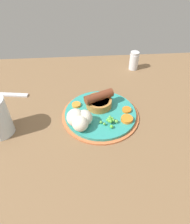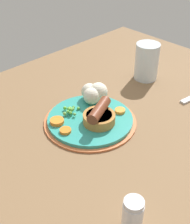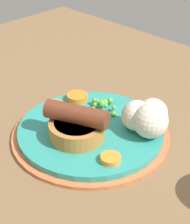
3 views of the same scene
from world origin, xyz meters
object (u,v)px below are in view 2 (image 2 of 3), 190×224
sausage_pudding (99,116)px  salt_shaker (133,216)px  cauliflower_floret (94,93)px  carrot_slice_0 (120,111)px  carrot_slice_1 (65,131)px  drinking_glass (147,61)px  dinner_plate (89,120)px  carrot_slice_4 (57,121)px  pea_pile (70,110)px

sausage_pudding → salt_shaker: size_ratio=1.28×
cauliflower_floret → carrot_slice_0: cauliflower_floret is taller
carrot_slice_0 → carrot_slice_1: 15.83cm
sausage_pudding → drinking_glass: 29.41cm
sausage_pudding → carrot_slice_1: sausage_pudding is taller
sausage_pudding → cauliflower_floret: 10.15cm
carrot_slice_0 → salt_shaker: (-23.54, -23.78, 1.83)cm
dinner_plate → cauliflower_floret: (6.32, 4.68, 3.21)cm
sausage_pudding → dinner_plate: bearing=-109.6°
carrot_slice_1 → carrot_slice_4: carrot_slice_4 is taller
carrot_slice_1 → drinking_glass: drinking_glass is taller
sausage_pudding → carrot_slice_4: 10.50cm
carrot_slice_0 → salt_shaker: bearing=-134.7°
sausage_pudding → drinking_glass: bearing=171.8°
carrot_slice_1 → drinking_glass: 37.16cm
dinner_plate → carrot_slice_0: bearing=-29.0°
cauliflower_floret → dinner_plate: bearing=-143.5°
dinner_plate → salt_shaker: size_ratio=3.22×
sausage_pudding → drinking_glass: drinking_glass is taller
carrot_slice_1 → dinner_plate: bearing=3.3°
carrot_slice_4 → drinking_glass: (35.86, 0.51, 3.79)cm
cauliflower_floret → drinking_glass: (22.21, -0.47, 1.90)cm
dinner_plate → pea_pile: size_ratio=4.44×
dinner_plate → sausage_pudding: bearing=-86.3°
pea_pile → carrot_slice_1: size_ratio=1.92×
carrot_slice_0 → pea_pile: bearing=138.2°
drinking_glass → cauliflower_floret: bearing=178.8°
salt_shaker → dinner_plate: bearing=59.7°
pea_pile → salt_shaker: 35.26cm
sausage_pudding → pea_pile: (-2.51, 7.98, -0.98)cm
drinking_glass → carrot_slice_1: bearing=-172.7°
dinner_plate → sausage_pudding: size_ratio=2.51×
pea_pile → drinking_glass: drinking_glass is taller
carrot_slice_1 → carrot_slice_0: bearing=-13.1°
dinner_plate → carrot_slice_4: 8.32cm
drinking_glass → salt_shaker: drinking_glass is taller
sausage_pudding → pea_pile: size_ratio=1.77×
sausage_pudding → carrot_slice_1: (-8.34, 2.97, -1.65)cm
pea_pile → drinking_glass: 31.00cm
salt_shaker → carrot_slice_4: bearing=74.2°
sausage_pudding → pea_pile: 8.42cm
cauliflower_floret → carrot_slice_0: size_ratio=2.67×
pea_pile → salt_shaker: bearing=-113.3°
sausage_pudding → salt_shaker: bearing=32.7°
carrot_slice_0 → drinking_glass: (21.23, 8.24, 3.90)cm
carrot_slice_0 → carrot_slice_1: bearing=166.9°
dinner_plate → pea_pile: pea_pile is taller
carrot_slice_0 → dinner_plate: bearing=151.0°
cauliflower_floret → carrot_slice_4: cauliflower_floret is taller
pea_pile → drinking_glass: size_ratio=0.47×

